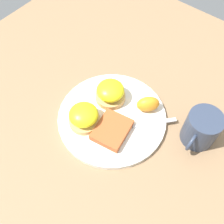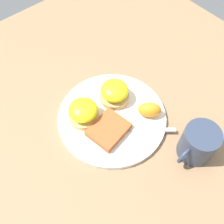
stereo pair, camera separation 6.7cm
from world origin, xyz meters
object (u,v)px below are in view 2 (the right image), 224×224
(sandwich_benedict_right, at_px, (83,112))
(fork, at_px, (126,129))
(hashbrown_patty, at_px, (109,130))
(sandwich_benedict_left, at_px, (114,93))
(orange_wedge, at_px, (150,110))
(cup, at_px, (198,144))

(sandwich_benedict_right, distance_m, fork, 0.12)
(sandwich_benedict_right, bearing_deg, hashbrown_patty, 106.68)
(fork, bearing_deg, sandwich_benedict_left, -113.43)
(hashbrown_patty, distance_m, fork, 0.05)
(sandwich_benedict_left, xyz_separation_m, orange_wedge, (-0.04, 0.10, -0.01))
(sandwich_benedict_right, relative_size, cup, 0.70)
(sandwich_benedict_left, relative_size, orange_wedge, 1.33)
(sandwich_benedict_left, height_order, cup, cup)
(sandwich_benedict_right, bearing_deg, orange_wedge, 142.75)
(sandwich_benedict_right, relative_size, orange_wedge, 1.33)
(hashbrown_patty, bearing_deg, sandwich_benedict_right, -73.32)
(hashbrown_patty, relative_size, cup, 0.82)
(hashbrown_patty, height_order, fork, hashbrown_patty)
(hashbrown_patty, xyz_separation_m, cup, (-0.13, 0.17, 0.02))
(sandwich_benedict_left, height_order, fork, sandwich_benedict_left)
(sandwich_benedict_right, height_order, orange_wedge, sandwich_benedict_right)
(sandwich_benedict_left, relative_size, sandwich_benedict_right, 1.00)
(sandwich_benedict_left, relative_size, hashbrown_patty, 0.86)
(sandwich_benedict_right, relative_size, hashbrown_patty, 0.86)
(orange_wedge, xyz_separation_m, fork, (0.08, -0.00, -0.02))
(hashbrown_patty, height_order, cup, cup)
(orange_wedge, bearing_deg, cup, 95.43)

